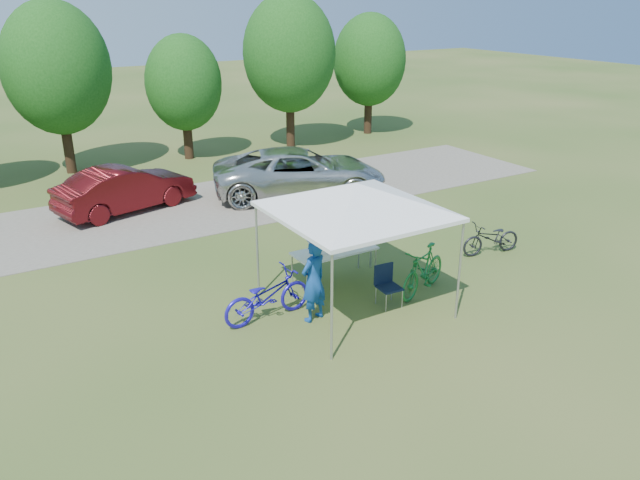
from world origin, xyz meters
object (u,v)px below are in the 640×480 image
object	(u,v)px
bike_blue	(267,296)
bike_green	(423,270)
cooler	(319,247)
bike_dark	(491,238)
minivan	(300,173)
folding_chair	(387,282)
sedan	(125,189)
cyclist	(314,281)
folding_table	(334,252)

from	to	relation	value
bike_blue	bike_green	world-z (taller)	bike_green
cooler	bike_dark	size ratio (longest dim) A/B	0.26
bike_blue	bike_dark	world-z (taller)	bike_blue
bike_blue	minivan	world-z (taller)	minivan
folding_chair	sedan	world-z (taller)	sedan
cyclist	sedan	xyz separation A→B (m)	(-1.40, 8.82, -0.16)
cooler	bike_dark	bearing A→B (deg)	-7.97
bike_dark	cooler	bearing A→B (deg)	-87.48
folding_table	cyclist	distance (m)	1.85
cooler	bike_blue	size ratio (longest dim) A/B	0.22
cooler	minivan	distance (m)	6.80
minivan	bike_green	bearing A→B (deg)	-166.99
bike_blue	bike_dark	size ratio (longest dim) A/B	1.21
sedan	folding_table	bearing A→B (deg)	-175.46
bike_dark	minivan	distance (m)	7.02
cooler	bike_blue	world-z (taller)	cooler
folding_chair	minivan	bearing A→B (deg)	77.85
bike_green	bike_dark	size ratio (longest dim) A/B	1.12
cyclist	minivan	bearing A→B (deg)	-133.90
folding_table	minivan	distance (m)	6.63
cyclist	bike_blue	bearing A→B (deg)	-49.41
cyclist	bike_green	bearing A→B (deg)	159.54
cooler	folding_chair	bearing A→B (deg)	-63.32
folding_table	bike_dark	size ratio (longest dim) A/B	1.20
sedan	bike_blue	bearing A→B (deg)	168.91
folding_chair	bike_blue	distance (m)	2.56
bike_green	bike_blue	bearing A→B (deg)	-123.52
folding_table	minivan	size ratio (longest dim) A/B	0.35
folding_chair	bike_blue	bearing A→B (deg)	167.37
bike_blue	cooler	bearing A→B (deg)	-69.69
bike_green	bike_dark	distance (m)	3.04
bike_dark	folding_chair	bearing A→B (deg)	-67.35
bike_blue	bike_dark	xyz separation A→B (m)	(6.40, 0.12, -0.09)
cyclist	sedan	bearing A→B (deg)	-97.40
bike_green	sedan	xyz separation A→B (m)	(-4.09, 9.01, 0.16)
cyclist	bike_dark	distance (m)	5.66
bike_dark	sedan	world-z (taller)	sedan
folding_table	cooler	world-z (taller)	cooler
bike_green	sedan	size ratio (longest dim) A/B	0.43
folding_table	sedan	distance (m)	8.00
cooler	bike_green	size ratio (longest dim) A/B	0.23
folding_table	cyclist	xyz separation A→B (m)	(-1.31, -1.29, 0.12)
folding_chair	cooler	bearing A→B (deg)	120.54
cooler	sedan	world-z (taller)	sedan
cooler	cyclist	xyz separation A→B (m)	(-0.91, -1.29, -0.08)
folding_table	bike_blue	world-z (taller)	bike_blue
folding_chair	minivan	world-z (taller)	minivan
minivan	folding_table	bearing A→B (deg)	179.23
bike_dark	minivan	bearing A→B (deg)	-155.02
folding_chair	bike_dark	distance (m)	4.04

